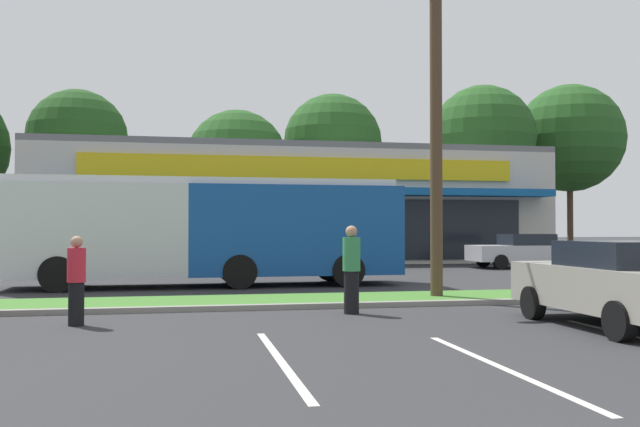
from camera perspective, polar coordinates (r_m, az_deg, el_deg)
grass_median at (r=16.60m, az=1.34°, el=-7.12°), size 56.00×2.20×0.12m
curb_lip at (r=15.42m, az=2.34°, el=-7.58°), size 56.00×0.24×0.12m
parking_stripe_0 at (r=9.41m, az=-3.28°, el=-12.03°), size 0.12×4.80×0.01m
parking_stripe_1 at (r=9.26m, az=14.72°, el=-12.17°), size 0.12×4.80×0.01m
storefront_building at (r=38.66m, az=-2.74°, el=0.59°), size 25.97×13.55×5.95m
tree_left at (r=45.66m, az=-19.40°, el=5.82°), size 6.12×6.12×10.38m
tree_mid_left at (r=47.36m, az=-6.89°, el=4.37°), size 6.85×6.85×9.80m
tree_mid at (r=49.58m, az=1.04°, el=5.80°), size 7.04×7.04×11.35m
tree_mid_right at (r=50.17m, az=13.31°, el=6.10°), size 7.36×7.36×11.81m
tree_right at (r=55.09m, az=19.92°, el=5.85°), size 8.00×8.00×12.48m
utility_pole at (r=17.44m, az=9.15°, el=11.32°), size 3.09×2.40×10.40m
city_bus at (r=21.23m, az=-9.33°, el=-1.21°), size 11.83×2.78×3.25m
car_0 at (r=28.20m, az=-0.13°, el=-3.34°), size 4.12×1.88×1.37m
car_1 at (r=13.32m, az=23.17°, el=-5.31°), size 1.87×4.35×1.54m
car_4 at (r=31.85m, az=16.41°, el=-2.95°), size 4.62×1.97×1.51m
pedestrian_near_bench at (r=14.31m, az=2.62°, el=-4.63°), size 0.37×0.37×1.82m
pedestrian_by_pole at (r=13.32m, az=-19.48°, el=-5.24°), size 0.33×0.33×1.63m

